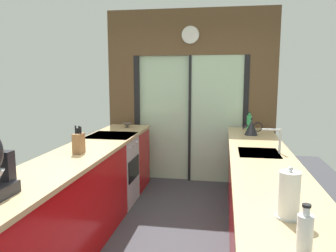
# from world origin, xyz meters

# --- Properties ---
(ground_plane) EXTENTS (5.04, 7.60, 0.02)m
(ground_plane) POSITION_xyz_m (0.00, 0.60, -0.01)
(ground_plane) COLOR #38383D
(back_wall_unit) EXTENTS (2.64, 0.12, 2.70)m
(back_wall_unit) POSITION_xyz_m (0.00, 2.40, 1.52)
(back_wall_unit) COLOR brown
(back_wall_unit) RESTS_ON ground_plane
(left_counter_run) EXTENTS (0.62, 3.80, 0.92)m
(left_counter_run) POSITION_xyz_m (-0.91, 0.13, 0.47)
(left_counter_run) COLOR #AD0C0F
(left_counter_run) RESTS_ON ground_plane
(right_counter_run) EXTENTS (0.62, 3.80, 0.92)m
(right_counter_run) POSITION_xyz_m (0.91, 0.30, 0.46)
(right_counter_run) COLOR #AD0C0F
(right_counter_run) RESTS_ON ground_plane
(sink_faucet) EXTENTS (0.19, 0.02, 0.25)m
(sink_faucet) POSITION_xyz_m (1.06, 0.55, 1.09)
(sink_faucet) COLOR #B7BABC
(sink_faucet) RESTS_ON right_counter_run
(oven_range) EXTENTS (0.60, 0.60, 0.92)m
(oven_range) POSITION_xyz_m (-0.91, 1.25, 0.46)
(oven_range) COLOR #B7BABC
(oven_range) RESTS_ON ground_plane
(mixing_bowl) EXTENTS (0.15, 0.15, 0.07)m
(mixing_bowl) POSITION_xyz_m (-0.89, 1.90, 0.96)
(mixing_bowl) COLOR #514C47
(mixing_bowl) RESTS_ON left_counter_run
(knife_block) EXTENTS (0.08, 0.14, 0.28)m
(knife_block) POSITION_xyz_m (-0.89, 0.22, 1.03)
(knife_block) COLOR brown
(knife_block) RESTS_ON left_counter_run
(kettle) EXTENTS (0.26, 0.17, 0.22)m
(kettle) POSITION_xyz_m (0.89, 1.56, 1.02)
(kettle) COLOR black
(kettle) RESTS_ON right_counter_run
(soap_bottle_near) EXTENTS (0.07, 0.07, 0.23)m
(soap_bottle_near) POSITION_xyz_m (0.89, -1.41, 1.02)
(soap_bottle_near) COLOR silver
(soap_bottle_near) RESTS_ON right_counter_run
(soap_bottle_far) EXTENTS (0.07, 0.07, 0.26)m
(soap_bottle_far) POSITION_xyz_m (0.89, 1.97, 1.03)
(soap_bottle_far) COLOR #339E56
(soap_bottle_far) RESTS_ON right_counter_run
(paper_towel_roll) EXTENTS (0.13, 0.13, 0.29)m
(paper_towel_roll) POSITION_xyz_m (0.89, -1.03, 1.05)
(paper_towel_roll) COLOR #B7BABC
(paper_towel_roll) RESTS_ON right_counter_run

